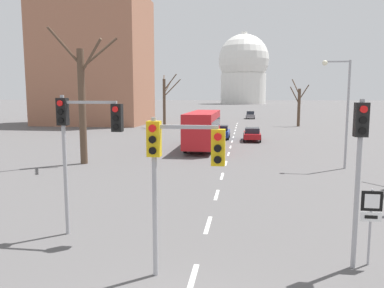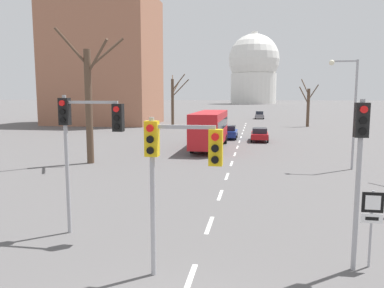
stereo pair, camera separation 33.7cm
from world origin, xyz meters
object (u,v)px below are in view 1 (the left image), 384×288
traffic_signal_near_left (82,130)px  street_lamp_right (343,102)px  route_sign_post (371,214)px  sedan_near_right (221,132)px  city_bus (203,127)px  traffic_signal_centre_tall (177,158)px  traffic_signal_near_right (359,152)px  sedan_mid_centre (252,134)px  sedan_near_left (250,115)px

traffic_signal_near_left → street_lamp_right: size_ratio=0.68×
route_sign_post → sedan_near_right: route_sign_post is taller
route_sign_post → city_bus: city_bus is taller
traffic_signal_centre_tall → city_bus: (-2.13, 25.55, -1.31)m
traffic_signal_near_right → sedan_near_right: bearing=100.3°
traffic_signal_centre_tall → street_lamp_right: street_lamp_right is taller
traffic_signal_centre_tall → route_sign_post: bearing=15.4°
city_bus → route_sign_post: bearing=-72.4°
city_bus → traffic_signal_centre_tall: bearing=-85.2°
traffic_signal_centre_tall → traffic_signal_near_left: 4.71m
sedan_mid_centre → traffic_signal_centre_tall: bearing=-94.6°
traffic_signal_centre_tall → sedan_near_left: (2.96, 72.78, -2.54)m
sedan_mid_centre → sedan_near_right: bearing=154.4°
traffic_signal_centre_tall → traffic_signal_near_left: bearing=145.6°
city_bus → sedan_mid_centre: bearing=54.4°
street_lamp_right → city_bus: street_lamp_right is taller
traffic_signal_near_right → city_bus: traffic_signal_near_right is taller
city_bus → sedan_near_left: bearing=83.9°
city_bus → street_lamp_right: bearing=-39.3°
sedan_near_right → traffic_signal_near_right: bearing=-79.7°
street_lamp_right → sedan_near_left: street_lamp_right is taller
traffic_signal_centre_tall → sedan_mid_centre: 32.37m
traffic_signal_near_right → sedan_near_left: size_ratio=1.20×
traffic_signal_near_right → sedan_near_right: 33.23m
sedan_near_left → sedan_mid_centre: bearing=-90.5°
sedan_near_right → sedan_mid_centre: bearing=-25.6°
street_lamp_right → traffic_signal_centre_tall: bearing=-116.2°
traffic_signal_near_left → street_lamp_right: 18.85m
sedan_near_right → sedan_mid_centre: (3.53, -1.69, -0.01)m
traffic_signal_near_right → street_lamp_right: bearing=78.0°
street_lamp_right → sedan_near_left: size_ratio=1.80×
sedan_mid_centre → street_lamp_right: bearing=-69.3°
traffic_signal_near_right → route_sign_post: traffic_signal_near_right is taller
traffic_signal_centre_tall → city_bus: 25.67m
traffic_signal_near_left → street_lamp_right: bearing=49.6°
street_lamp_right → traffic_signal_near_left: bearing=-130.4°
traffic_signal_centre_tall → city_bus: bearing=94.8°
traffic_signal_centre_tall → street_lamp_right: size_ratio=0.60×
sedan_near_right → traffic_signal_centre_tall: bearing=-88.4°
traffic_signal_near_left → sedan_near_right: size_ratio=1.26×
route_sign_post → sedan_mid_centre: route_sign_post is taller
traffic_signal_near_left → sedan_mid_centre: traffic_signal_near_left is taller
traffic_signal_near_left → sedan_near_left: bearing=84.4°
sedan_near_right → city_bus: 8.48m
traffic_signal_centre_tall → sedan_near_left: 72.89m
sedan_near_right → city_bus: (-1.21, -8.30, 1.26)m
street_lamp_right → sedan_mid_centre: bearing=110.7°
route_sign_post → sedan_near_right: (-6.43, 32.33, -0.78)m
traffic_signal_near_right → sedan_mid_centre: 31.10m
sedan_near_right → city_bus: city_bus is taller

